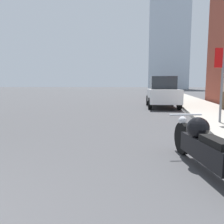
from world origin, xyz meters
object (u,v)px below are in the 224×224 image
object	(u,v)px
motorcycle	(204,145)
parked_car_black	(160,90)
parked_car_yellow	(159,88)
parked_car_white	(162,92)
stop_sign	(223,72)
parked_car_blue	(160,88)

from	to	relation	value
motorcycle	parked_car_black	size ratio (longest dim) A/B	0.53
parked_car_yellow	parked_car_white	bearing A→B (deg)	-83.79
parked_car_yellow	parked_car_black	bearing A→B (deg)	-83.65
motorcycle	parked_car_white	bearing A→B (deg)	76.33
parked_car_yellow	stop_sign	size ratio (longest dim) A/B	1.92
parked_car_white	parked_car_blue	distance (m)	23.90
parked_car_white	stop_sign	distance (m)	6.46
motorcycle	parked_car_yellow	bearing A→B (deg)	74.50
stop_sign	parked_car_yellow	bearing A→B (deg)	92.79
parked_car_yellow	stop_sign	distance (m)	41.59
motorcycle	stop_sign	size ratio (longest dim) A/B	0.98
parked_car_white	parked_car_blue	bearing A→B (deg)	84.55
parked_car_black	parked_car_blue	bearing A→B (deg)	93.01
parked_car_black	parked_car_yellow	bearing A→B (deg)	94.00
parked_car_white	parked_car_black	world-z (taller)	parked_car_white
parked_car_white	parked_car_blue	xyz separation A→B (m)	(0.04, 23.90, -0.04)
parked_car_white	parked_car_blue	world-z (taller)	parked_car_white
parked_car_black	parked_car_blue	xyz separation A→B (m)	(0.08, 11.65, 0.07)
parked_car_white	parked_car_yellow	bearing A→B (deg)	85.10
parked_car_blue	parked_car_yellow	distance (m)	11.47
parked_car_yellow	parked_car_blue	bearing A→B (deg)	-82.65
parked_car_white	stop_sign	size ratio (longest dim) A/B	1.92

